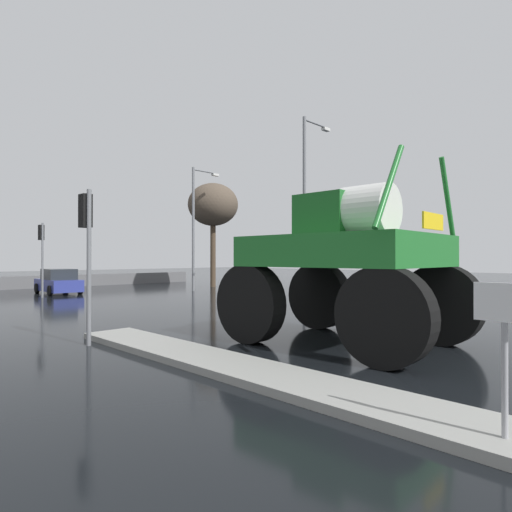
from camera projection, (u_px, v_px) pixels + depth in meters
name	position (u px, v px, depth m)	size (l,w,h in m)	color
ground_plane	(117.00, 306.00, 19.51)	(120.00, 120.00, 0.00)	black
median_island	(238.00, 368.00, 8.15)	(1.34, 10.81, 0.15)	gray
lane_arrow_sign	(503.00, 331.00, 4.80)	(0.07, 0.60, 1.74)	#99999E
oversize_sprayer	(345.00, 262.00, 10.81)	(4.29, 5.82, 4.65)	black
sedan_ahead	(58.00, 282.00, 26.11)	(2.08, 4.20, 1.52)	navy
traffic_signal_near_left	(86.00, 232.00, 10.71)	(0.24, 0.54, 3.88)	slate
traffic_signal_near_right	(317.00, 253.00, 17.49)	(0.24, 0.54, 3.29)	slate
traffic_signal_far_left	(42.00, 243.00, 23.64)	(0.24, 0.55, 4.12)	slate
streetlight_near_right	(306.00, 199.00, 21.96)	(2.19, 0.24, 9.43)	slate
streetlight_far_right	(195.00, 222.00, 28.48)	(2.22, 0.24, 8.23)	slate
bare_tree_right	(213.00, 205.00, 32.44)	(3.80, 3.80, 7.87)	#473828
roadside_barrier	(17.00, 283.00, 29.85)	(28.60, 0.24, 0.90)	#59595B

